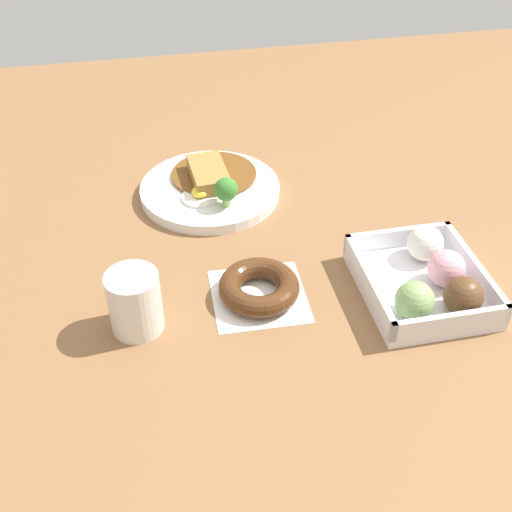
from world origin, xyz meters
The scene contains 5 objects.
ground_plane centered at (0.00, 0.00, 0.00)m, with size 1.60×1.60×0.00m, color brown.
curry_plate centered at (0.17, 0.12, 0.01)m, with size 0.23×0.23×0.07m.
donut_box centered at (-0.14, -0.13, 0.03)m, with size 0.19×0.16×0.06m.
chocolate_ring_donut centered at (-0.10, 0.10, 0.02)m, with size 0.13×0.13×0.03m.
coffee_mug centered at (-0.12, 0.26, 0.04)m, with size 0.07×0.07×0.09m, color silver.
Camera 1 is at (-0.73, 0.23, 0.60)m, focal length 44.85 mm.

